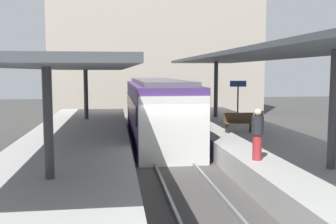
% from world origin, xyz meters
% --- Properties ---
extents(ground_plane, '(80.00, 80.00, 0.00)m').
position_xyz_m(ground_plane, '(0.00, 0.00, 0.00)').
color(ground_plane, '#383835').
extents(platform_left, '(4.40, 28.00, 1.00)m').
position_xyz_m(platform_left, '(-3.80, 0.00, 0.50)').
color(platform_left, '#9E9E99').
rests_on(platform_left, ground_plane).
extents(platform_right, '(4.40, 28.00, 1.00)m').
position_xyz_m(platform_right, '(3.80, 0.00, 0.50)').
color(platform_right, '#9E9E99').
rests_on(platform_right, ground_plane).
extents(track_ballast, '(3.20, 28.00, 0.20)m').
position_xyz_m(track_ballast, '(0.00, 0.00, 0.10)').
color(track_ballast, '#423F3D').
rests_on(track_ballast, ground_plane).
extents(rail_near_side, '(0.08, 28.00, 0.14)m').
position_xyz_m(rail_near_side, '(-0.72, 0.00, 0.27)').
color(rail_near_side, slate).
rests_on(rail_near_side, track_ballast).
extents(rail_far_side, '(0.08, 28.00, 0.14)m').
position_xyz_m(rail_far_side, '(0.72, 0.00, 0.27)').
color(rail_far_side, slate).
rests_on(rail_far_side, track_ballast).
extents(commuter_train, '(2.78, 11.82, 3.10)m').
position_xyz_m(commuter_train, '(0.00, 5.00, 1.73)').
color(commuter_train, '#472D6B').
rests_on(commuter_train, track_ballast).
extents(canopy_left, '(4.18, 21.00, 2.97)m').
position_xyz_m(canopy_left, '(-3.80, 1.40, 3.86)').
color(canopy_left, '#333335').
rests_on(canopy_left, platform_left).
extents(canopy_right, '(4.18, 21.00, 3.45)m').
position_xyz_m(canopy_right, '(3.80, 1.40, 4.32)').
color(canopy_right, '#333335').
rests_on(canopy_right, platform_right).
extents(platform_bench, '(1.40, 0.41, 0.86)m').
position_xyz_m(platform_bench, '(3.31, 1.79, 1.46)').
color(platform_bench, black).
rests_on(platform_bench, platform_right).
extents(platform_sign, '(0.90, 0.08, 2.21)m').
position_xyz_m(platform_sign, '(4.44, 5.47, 2.62)').
color(platform_sign, '#262628').
rests_on(platform_sign, platform_right).
extents(litter_bin, '(0.44, 0.44, 0.80)m').
position_xyz_m(litter_bin, '(4.75, 3.14, 1.40)').
color(litter_bin, '#2D2D30').
rests_on(litter_bin, platform_right).
extents(passenger_mid_platform, '(0.36, 0.36, 1.58)m').
position_xyz_m(passenger_mid_platform, '(2.13, -3.62, 1.82)').
color(passenger_mid_platform, maroon).
rests_on(passenger_mid_platform, platform_right).
extents(station_building_backdrop, '(18.00, 6.00, 11.00)m').
position_xyz_m(station_building_backdrop, '(1.50, 20.00, 5.50)').
color(station_building_backdrop, '#A89E8E').
rests_on(station_building_backdrop, ground_plane).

